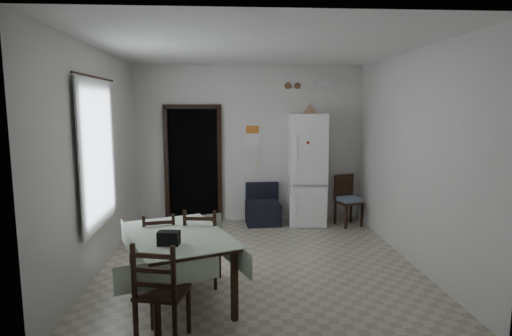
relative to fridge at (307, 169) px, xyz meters
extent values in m
plane|color=#ACA38C|center=(-1.02, -1.93, -1.01)|extent=(4.50, 4.50, 0.00)
cube|color=black|center=(-2.07, 0.54, 0.04)|extent=(0.90, 0.45, 2.10)
cube|color=black|center=(-2.56, 0.29, 0.04)|extent=(0.08, 0.10, 2.18)
cube|color=black|center=(-1.58, 0.29, 0.04)|extent=(0.08, 0.10, 2.18)
cube|color=black|center=(-2.07, 0.29, 1.13)|extent=(1.06, 0.10, 0.08)
cube|color=silver|center=(-3.17, -2.13, 0.54)|extent=(0.10, 1.20, 1.60)
cube|color=beige|center=(-3.06, -2.13, 0.54)|extent=(0.02, 1.45, 1.85)
cylinder|color=black|center=(-3.05, -2.13, 1.49)|extent=(0.02, 1.60, 0.02)
cube|color=white|center=(-0.97, 0.31, 0.61)|extent=(0.28, 0.02, 0.40)
cube|color=orange|center=(-0.97, 0.30, 0.71)|extent=(0.24, 0.01, 0.14)
cube|color=beige|center=(-0.87, 0.31, 0.09)|extent=(0.08, 0.02, 0.12)
cylinder|color=brown|center=(-0.32, 0.31, 1.51)|extent=(0.12, 0.03, 0.12)
cylinder|color=brown|center=(-0.14, 0.31, 1.51)|extent=(0.12, 0.03, 0.12)
cube|color=white|center=(0.33, 0.28, 1.54)|extent=(0.25, 0.07, 0.09)
cone|color=tan|center=(0.04, 0.02, 1.10)|extent=(0.26, 0.26, 0.19)
cube|color=black|center=(-2.03, -3.45, -0.16)|extent=(0.23, 0.15, 0.14)
camera|label=1|loc=(-1.43, -7.60, 1.14)|focal=30.00mm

